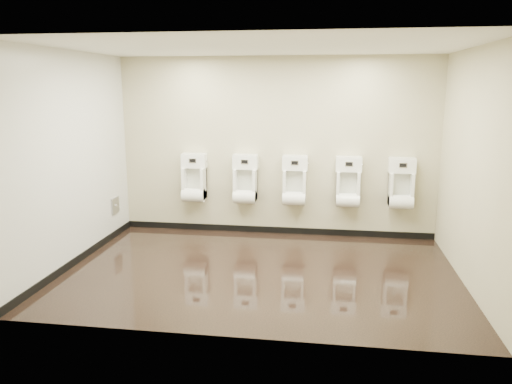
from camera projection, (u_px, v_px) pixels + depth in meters
ground at (260, 271)px, 6.45m from camera, size 5.00×3.50×0.00m
ceiling at (261, 47)px, 5.86m from camera, size 5.00×3.50×0.00m
back_wall at (276, 147)px, 7.85m from camera, size 5.00×0.02×2.80m
front_wall at (234, 194)px, 4.46m from camera, size 5.00×0.02×2.80m
left_wall at (71, 160)px, 6.51m from camera, size 0.02×3.50×2.80m
right_wall at (473, 169)px, 5.80m from camera, size 0.02×3.50×2.80m
tile_overlay_left at (72, 160)px, 6.51m from camera, size 0.01×3.50×2.80m
skirting_back at (275, 230)px, 8.12m from camera, size 5.00×0.02×0.10m
skirting_left at (80, 258)px, 6.79m from camera, size 0.02×3.50×0.10m
access_panel at (115, 205)px, 7.86m from camera, size 0.04×0.25×0.25m
urinal_0 at (194, 181)px, 8.02m from camera, size 0.41×0.30×0.76m
urinal_1 at (245, 183)px, 7.90m from camera, size 0.41×0.30×0.76m
urinal_2 at (295, 184)px, 7.79m from camera, size 0.41×0.30×0.76m
urinal_3 at (348, 186)px, 7.67m from camera, size 0.41×0.30×0.76m
urinal_4 at (401, 187)px, 7.56m from camera, size 0.41×0.30×0.76m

